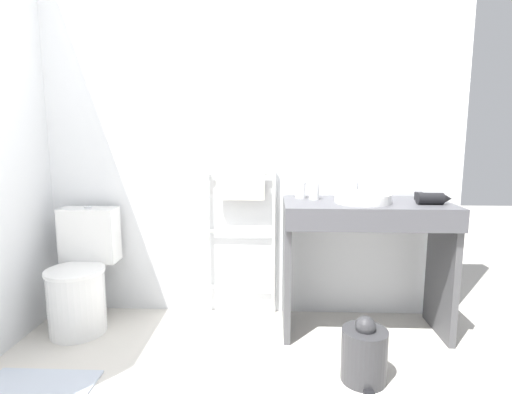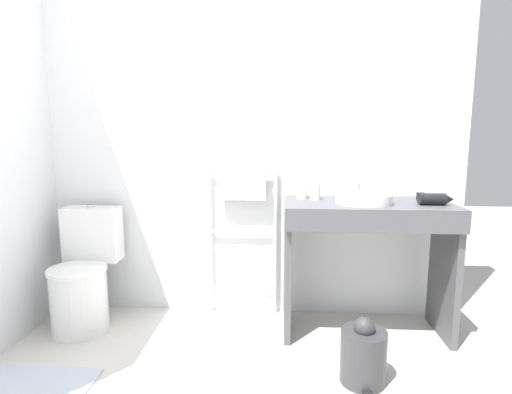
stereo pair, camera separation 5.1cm
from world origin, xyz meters
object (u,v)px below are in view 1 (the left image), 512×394
(toilet, at_px, (81,280))
(cup_near_edge, at_px, (314,191))
(hair_dryer, at_px, (431,198))
(cup_near_wall, at_px, (301,190))
(sink_basin, at_px, (363,198))
(towel_radiator, at_px, (241,209))
(trash_bin, at_px, (364,353))

(toilet, distance_m, cup_near_edge, 1.64)
(hair_dryer, bearing_deg, cup_near_wall, 165.56)
(cup_near_wall, relative_size, hair_dryer, 0.51)
(toilet, relative_size, cup_near_wall, 7.55)
(sink_basin, relative_size, cup_near_wall, 3.26)
(towel_radiator, xyz_separation_m, sink_basin, (0.78, -0.25, 0.13))
(sink_basin, distance_m, cup_near_wall, 0.41)
(towel_radiator, distance_m, trash_bin, 1.20)
(trash_bin, bearing_deg, cup_near_wall, 113.39)
(sink_basin, xyz_separation_m, cup_near_wall, (-0.37, 0.16, 0.02))
(toilet, bearing_deg, cup_near_wall, 6.44)
(cup_near_edge, bearing_deg, hair_dryer, -12.10)
(toilet, height_order, cup_near_edge, cup_near_edge)
(cup_near_wall, height_order, cup_near_edge, cup_near_edge)
(sink_basin, bearing_deg, towel_radiator, 162.44)
(trash_bin, bearing_deg, toilet, 163.39)
(towel_radiator, xyz_separation_m, hair_dryer, (1.18, -0.28, 0.13))
(towel_radiator, height_order, sink_basin, towel_radiator)
(toilet, distance_m, cup_near_wall, 1.56)
(sink_basin, relative_size, trash_bin, 0.97)
(towel_radiator, distance_m, sink_basin, 0.82)
(cup_near_wall, height_order, hair_dryer, cup_near_wall)
(towel_radiator, bearing_deg, trash_bin, -47.51)
(sink_basin, height_order, cup_near_wall, cup_near_wall)
(cup_near_wall, bearing_deg, toilet, -173.56)
(cup_near_edge, distance_m, trash_bin, 1.01)
(cup_near_wall, bearing_deg, sink_basin, -23.70)
(toilet, relative_size, towel_radiator, 0.75)
(toilet, bearing_deg, cup_near_edge, 4.18)
(hair_dryer, height_order, trash_bin, hair_dryer)
(toilet, height_order, sink_basin, sink_basin)
(hair_dryer, relative_size, trash_bin, 0.58)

